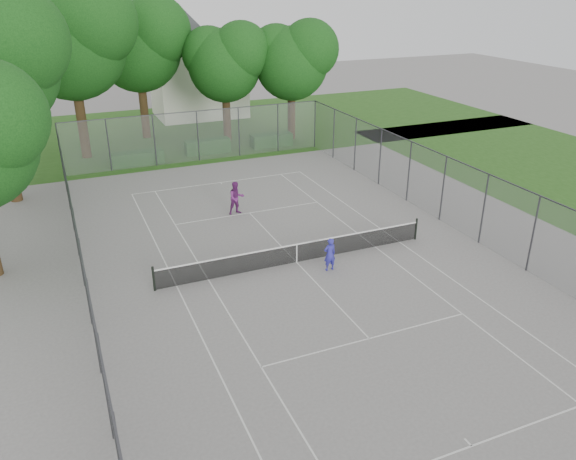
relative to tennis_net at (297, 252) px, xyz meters
name	(u,v)px	position (x,y,z in m)	size (l,w,h in m)	color
ground	(297,262)	(0.00, 0.00, -0.51)	(120.00, 120.00, 0.00)	slate
grass_far	(172,131)	(0.00, 26.00, -0.51)	(60.00, 20.00, 0.00)	#234E16
court_markings	(297,262)	(0.00, 0.00, -0.50)	(11.03, 23.83, 0.01)	silver
tennis_net	(297,252)	(0.00, 0.00, 0.00)	(12.87, 0.10, 1.10)	black
perimeter_fence	(297,226)	(0.00, 0.00, 1.30)	(18.08, 34.08, 3.52)	#38383D
tree_far_left	(70,34)	(-7.13, 20.89, 7.89)	(8.50, 7.76, 12.21)	#362413
tree_far_midleft	(138,41)	(-2.17, 24.85, 6.93)	(7.53, 6.87, 10.82)	#362413
tree_far_midright	(226,60)	(3.58, 21.40, 5.69)	(6.29, 5.74, 9.03)	#362413
tree_far_right	(293,57)	(8.44, 19.90, 5.78)	(6.37, 5.82, 9.16)	#362413
hedge_left	(137,158)	(-4.17, 17.82, -0.07)	(3.56, 1.07, 0.89)	#1B4A18
hedge_mid	(207,146)	(1.04, 18.54, 0.00)	(3.28, 0.94, 1.03)	#1B4A18
hedge_right	(271,140)	(6.08, 18.57, -0.04)	(3.14, 1.15, 0.94)	#1B4A18
house	(198,72)	(3.83, 31.09, 3.43)	(7.87, 6.10, 9.79)	white
girl_player	(330,254)	(1.04, -1.20, 0.25)	(0.56, 0.37, 1.53)	#312EAD
woman_player	(236,198)	(-0.66, 6.59, 0.40)	(0.89, 0.69, 1.82)	#732673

